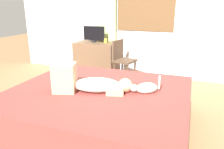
% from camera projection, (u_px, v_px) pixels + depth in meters
% --- Properties ---
extents(ground_plane, '(16.00, 16.00, 0.00)m').
position_uv_depth(ground_plane, '(104.00, 129.00, 2.79)').
color(ground_plane, olive).
extents(back_wall_with_window, '(6.40, 0.14, 2.90)m').
position_uv_depth(back_wall_with_window, '(149.00, 9.00, 4.60)').
color(back_wall_with_window, silver).
rests_on(back_wall_with_window, ground).
extents(bed, '(2.19, 1.93, 0.53)m').
position_uv_depth(bed, '(99.00, 110.00, 2.75)').
color(bed, brown).
rests_on(bed, ground).
extents(person_lying, '(0.93, 0.50, 0.34)m').
position_uv_depth(person_lying, '(88.00, 82.00, 2.59)').
color(person_lying, silver).
rests_on(person_lying, bed).
extents(cat, '(0.32, 0.23, 0.21)m').
position_uv_depth(cat, '(145.00, 88.00, 2.55)').
color(cat, silver).
rests_on(cat, bed).
extents(desk, '(0.90, 0.56, 0.74)m').
position_uv_depth(desk, '(97.00, 59.00, 4.91)').
color(desk, brown).
rests_on(desk, ground).
extents(tv_monitor, '(0.48, 0.10, 0.35)m').
position_uv_depth(tv_monitor, '(94.00, 34.00, 4.76)').
color(tv_monitor, black).
rests_on(tv_monitor, desk).
extents(cup, '(0.06, 0.06, 0.10)m').
position_uv_depth(cup, '(106.00, 41.00, 4.72)').
color(cup, gold).
rests_on(cup, desk).
extents(chair_by_desk, '(0.46, 0.46, 0.86)m').
position_uv_depth(chair_by_desk, '(122.00, 58.00, 4.39)').
color(chair_by_desk, '#4C3828').
rests_on(chair_by_desk, ground).
extents(curtain_left, '(0.44, 0.06, 2.57)m').
position_uv_depth(curtain_left, '(107.00, 17.00, 4.84)').
color(curtain_left, '#ADCC75').
rests_on(curtain_left, ground).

